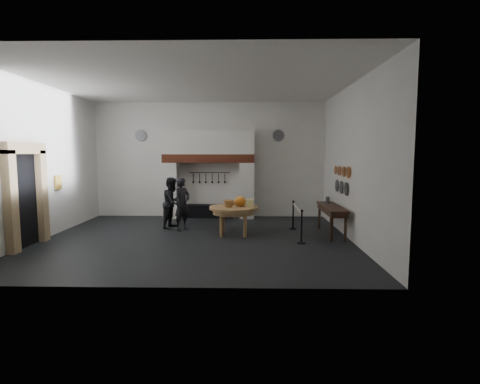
{
  "coord_description": "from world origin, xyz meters",
  "views": [
    {
      "loc": [
        1.54,
        -10.78,
        2.53
      ],
      "look_at": [
        1.28,
        0.43,
        1.35
      ],
      "focal_mm": 28.0,
      "sensor_mm": 36.0,
      "label": 1
    }
  ],
  "objects_px": {
    "visitor_far": "(172,203)",
    "side_table": "(332,207)",
    "barrier_post_far": "(293,216)",
    "work_table": "(234,208)",
    "iron_range": "(209,211)",
    "visitor_near": "(182,204)",
    "barrier_post_near": "(302,228)"
  },
  "relations": [
    {
      "from": "visitor_near",
      "to": "visitor_far",
      "type": "relative_size",
      "value": 1.02
    },
    {
      "from": "visitor_near",
      "to": "work_table",
      "type": "bearing_deg",
      "value": -75.48
    },
    {
      "from": "barrier_post_near",
      "to": "barrier_post_far",
      "type": "xyz_separation_m",
      "value": [
        0.0,
        2.0,
        0.0
      ]
    },
    {
      "from": "side_table",
      "to": "barrier_post_far",
      "type": "relative_size",
      "value": 2.44
    },
    {
      "from": "barrier_post_far",
      "to": "barrier_post_near",
      "type": "bearing_deg",
      "value": -90.0
    },
    {
      "from": "iron_range",
      "to": "visitor_far",
      "type": "height_order",
      "value": "visitor_far"
    },
    {
      "from": "work_table",
      "to": "visitor_far",
      "type": "distance_m",
      "value": 2.34
    },
    {
      "from": "visitor_far",
      "to": "barrier_post_far",
      "type": "height_order",
      "value": "visitor_far"
    },
    {
      "from": "work_table",
      "to": "visitor_near",
      "type": "height_order",
      "value": "visitor_near"
    },
    {
      "from": "side_table",
      "to": "barrier_post_far",
      "type": "height_order",
      "value": "same"
    },
    {
      "from": "work_table",
      "to": "side_table",
      "type": "relative_size",
      "value": 0.68
    },
    {
      "from": "visitor_far",
      "to": "barrier_post_far",
      "type": "distance_m",
      "value": 4.07
    },
    {
      "from": "visitor_far",
      "to": "barrier_post_far",
      "type": "bearing_deg",
      "value": -73.82
    },
    {
      "from": "work_table",
      "to": "visitor_far",
      "type": "relative_size",
      "value": 0.88
    },
    {
      "from": "side_table",
      "to": "iron_range",
      "type": "bearing_deg",
      "value": 143.29
    },
    {
      "from": "iron_range",
      "to": "work_table",
      "type": "relative_size",
      "value": 1.26
    },
    {
      "from": "iron_range",
      "to": "barrier_post_near",
      "type": "xyz_separation_m",
      "value": [
        3.02,
        -4.19,
        0.2
      ]
    },
    {
      "from": "iron_range",
      "to": "visitor_far",
      "type": "bearing_deg",
      "value": -116.41
    },
    {
      "from": "side_table",
      "to": "barrier_post_far",
      "type": "xyz_separation_m",
      "value": [
        -1.08,
        0.86,
        -0.42
      ]
    },
    {
      "from": "work_table",
      "to": "visitor_far",
      "type": "bearing_deg",
      "value": 154.11
    },
    {
      "from": "iron_range",
      "to": "visitor_near",
      "type": "distance_m",
      "value": 2.62
    },
    {
      "from": "visitor_near",
      "to": "barrier_post_far",
      "type": "distance_m",
      "value": 3.68
    },
    {
      "from": "iron_range",
      "to": "visitor_far",
      "type": "distance_m",
      "value": 2.39
    },
    {
      "from": "work_table",
      "to": "side_table",
      "type": "bearing_deg",
      "value": 0.64
    },
    {
      "from": "work_table",
      "to": "visitor_far",
      "type": "height_order",
      "value": "visitor_far"
    },
    {
      "from": "barrier_post_far",
      "to": "side_table",
      "type": "bearing_deg",
      "value": -38.74
    },
    {
      "from": "visitor_near",
      "to": "side_table",
      "type": "height_order",
      "value": "visitor_near"
    },
    {
      "from": "side_table",
      "to": "work_table",
      "type": "bearing_deg",
      "value": -179.36
    },
    {
      "from": "visitor_far",
      "to": "side_table",
      "type": "height_order",
      "value": "visitor_far"
    },
    {
      "from": "visitor_near",
      "to": "barrier_post_far",
      "type": "bearing_deg",
      "value": -51.11
    },
    {
      "from": "work_table",
      "to": "barrier_post_near",
      "type": "xyz_separation_m",
      "value": [
        1.94,
        -1.1,
        -0.39
      ]
    },
    {
      "from": "barrier_post_near",
      "to": "work_table",
      "type": "bearing_deg",
      "value": 150.45
    }
  ]
}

